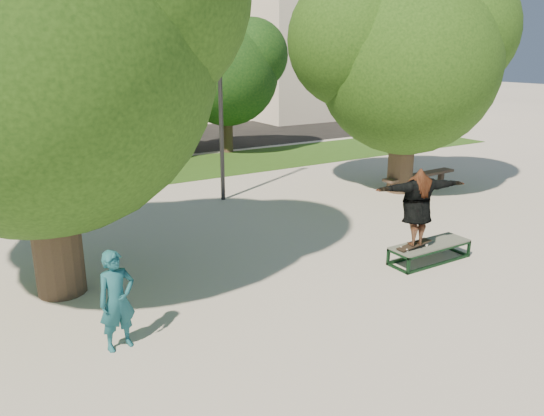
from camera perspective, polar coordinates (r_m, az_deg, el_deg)
ground at (r=10.85m, az=1.89°, el=-5.91°), size 120.00×120.00×0.00m
grass_strip at (r=19.45m, az=-11.22°, el=4.00°), size 30.00×4.00×0.02m
asphalt_strip at (r=25.31m, az=-18.63°, el=6.32°), size 40.00×8.00×0.01m
tree_left at (r=9.52m, az=-25.14°, el=16.74°), size 6.96×5.95×7.12m
tree_right at (r=16.19m, az=14.04°, el=15.94°), size 6.24×5.33×6.51m
bg_tree_mid at (r=20.90m, az=-20.00°, el=15.30°), size 5.76×4.92×6.24m
bg_tree_right at (r=22.28m, az=-5.16°, el=14.86°), size 5.04×4.31×5.43m
lamppost at (r=14.90m, az=-5.59°, el=12.68°), size 0.25×0.15×6.11m
side_building at (r=38.41m, az=6.46°, el=16.30°), size 15.00×10.00×8.00m
grind_box at (r=11.34m, az=16.56°, el=-4.57°), size 1.80×0.60×0.38m
skater_rig at (r=10.69m, az=15.35°, el=0.10°), size 1.97×1.00×1.62m
bystander at (r=7.94m, az=-16.35°, el=-9.51°), size 0.59×0.43×1.50m
bench at (r=17.23m, az=15.57°, el=3.32°), size 2.91×0.53×0.44m
car_grey at (r=23.47m, az=-20.78°, el=7.08°), size 2.52×5.10×1.39m
car_silver_b at (r=23.31m, az=-13.30°, el=7.90°), size 2.86×5.70×1.59m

